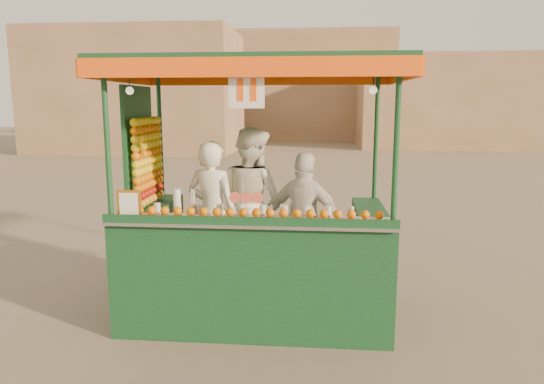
# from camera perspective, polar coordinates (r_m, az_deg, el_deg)

# --- Properties ---
(ground) EXTENTS (90.00, 90.00, 0.00)m
(ground) POSITION_cam_1_polar(r_m,az_deg,el_deg) (5.97, 2.94, -13.88)
(ground) COLOR #716150
(ground) RESTS_ON ground
(building_left) EXTENTS (10.00, 6.00, 6.00)m
(building_left) POSITION_cam_1_polar(r_m,az_deg,el_deg) (27.08, -14.90, 10.92)
(building_left) COLOR #A27C5C
(building_left) RESTS_ON ground
(building_right) EXTENTS (9.00, 6.00, 5.00)m
(building_right) POSITION_cam_1_polar(r_m,az_deg,el_deg) (30.23, 18.52, 9.66)
(building_right) COLOR #A27C5C
(building_right) RESTS_ON ground
(building_center) EXTENTS (14.00, 7.00, 7.00)m
(building_center) POSITION_cam_1_polar(r_m,az_deg,el_deg) (35.54, 1.73, 11.76)
(building_center) COLOR #A27C5C
(building_center) RESTS_ON ground
(juice_cart) EXTENTS (3.17, 2.05, 2.88)m
(juice_cart) POSITION_cam_1_polar(r_m,az_deg,el_deg) (5.70, -2.50, -5.14)
(juice_cart) COLOR #103B1B
(juice_cart) RESTS_ON ground
(vendor_left) EXTENTS (0.70, 0.55, 1.67)m
(vendor_left) POSITION_cam_1_polar(r_m,az_deg,el_deg) (5.86, -6.81, -2.35)
(vendor_left) COLOR white
(vendor_left) RESTS_ON ground
(vendor_middle) EXTENTS (1.11, 1.09, 1.81)m
(vendor_middle) POSITION_cam_1_polar(r_m,az_deg,el_deg) (6.08, -2.30, -1.16)
(vendor_middle) COLOR white
(vendor_middle) RESTS_ON ground
(vendor_right) EXTENTS (0.99, 0.69, 1.55)m
(vendor_right) POSITION_cam_1_polar(r_m,az_deg,el_deg) (5.73, 3.76, -3.18)
(vendor_right) COLOR silver
(vendor_right) RESTS_ON ground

